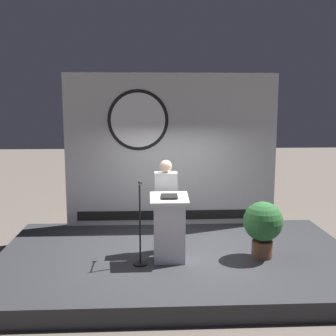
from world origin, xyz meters
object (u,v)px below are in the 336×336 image
at_px(microphone_stand, 140,236).
at_px(speaker_person, 166,205).
at_px(podium, 169,228).
at_px(potted_plant, 263,224).

bearing_deg(microphone_stand, speaker_person, 51.02).
xyz_separation_m(podium, speaker_person, (-0.03, 0.48, 0.28)).
distance_m(microphone_stand, potted_plant, 2.13).
distance_m(speaker_person, microphone_stand, 0.82).
xyz_separation_m(speaker_person, potted_plant, (1.66, -0.41, -0.26)).
relative_size(speaker_person, potted_plant, 1.69).
relative_size(microphone_stand, potted_plant, 1.37).
bearing_deg(microphone_stand, podium, 9.77).
height_order(podium, speaker_person, speaker_person).
bearing_deg(potted_plant, podium, -177.39).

